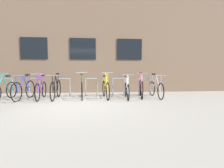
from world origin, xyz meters
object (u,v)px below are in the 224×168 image
bicycle_blue (24,89)px  bicycle_pink (141,88)px  bicycle_purple (41,90)px  bicycle_teal (4,90)px  bicycle_yellow (106,89)px  bicycle_white (127,89)px  bicycle_black (56,89)px  bicycle_green (82,89)px  bicycle_silver (156,89)px

bicycle_blue → bicycle_pink: size_ratio=0.98×
bicycle_blue → bicycle_purple: (0.64, 0.03, -0.01)m
bicycle_blue → bicycle_teal: bicycle_teal is taller
bicycle_yellow → bicycle_purple: bearing=-179.2°
bicycle_white → bicycle_black: bearing=176.8°
bicycle_green → bicycle_white: 1.86m
bicycle_silver → bicycle_pink: size_ratio=0.96×
bicycle_yellow → bicycle_pink: bicycle_yellow is taller
bicycle_green → bicycle_yellow: 0.99m
bicycle_yellow → bicycle_white: size_ratio=1.06×
bicycle_black → bicycle_white: 2.89m
bicycle_blue → bicycle_teal: (-0.75, -0.01, -0.01)m
bicycle_white → bicycle_silver: 1.30m
bicycle_pink → bicycle_silver: bearing=-4.5°
bicycle_green → bicycle_white: (1.85, -0.21, -0.03)m
bicycle_blue → bicycle_teal: bearing=-179.3°
bicycle_green → bicycle_blue: bicycle_green is taller
bicycle_green → bicycle_teal: bearing=-177.7°
bicycle_yellow → bicycle_white: bicycle_yellow is taller
bicycle_white → bicycle_purple: bicycle_purple is taller
bicycle_black → bicycle_pink: size_ratio=1.04×
bicycle_teal → bicycle_blue: bearing=0.7°
bicycle_purple → bicycle_yellow: bearing=0.8°
bicycle_teal → bicycle_green: bearing=2.3°
bicycle_teal → bicycle_yellow: bearing=1.1°
bicycle_blue → bicycle_teal: 0.75m
bicycle_yellow → bicycle_silver: size_ratio=1.05×
bicycle_blue → bicycle_pink: bicycle_pink is taller
bicycle_black → bicycle_silver: 4.18m
bicycle_green → bicycle_purple: bicycle_green is taller
bicycle_purple → bicycle_pink: bicycle_pink is taller
bicycle_pink → bicycle_yellow: bearing=-178.8°
bicycle_yellow → bicycle_black: size_ratio=0.97×
bicycle_blue → bicycle_black: bicycle_black is taller
bicycle_silver → bicycle_teal: (-6.15, -0.06, 0.01)m
bicycle_green → bicycle_yellow: bearing=-2.4°
bicycle_green → bicycle_teal: (-3.01, -0.12, -0.01)m
bicycle_yellow → bicycle_black: 2.02m
bicycle_green → bicycle_blue: bearing=-177.2°
bicycle_purple → bicycle_pink: size_ratio=0.98×
bicycle_blue → bicycle_yellow: bicycle_yellow is taller
bicycle_black → bicycle_pink: 3.53m
bicycle_yellow → bicycle_silver: (2.15, -0.02, -0.02)m
bicycle_blue → bicycle_white: (4.10, -0.10, -0.03)m
bicycle_blue → bicycle_silver: 5.40m
bicycle_green → bicycle_teal: 3.01m
bicycle_purple → bicycle_teal: bearing=-178.2°
bicycle_yellow → bicycle_blue: bearing=-178.7°
bicycle_white → bicycle_purple: bearing=177.8°
bicycle_blue → bicycle_silver: (5.39, 0.05, -0.02)m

